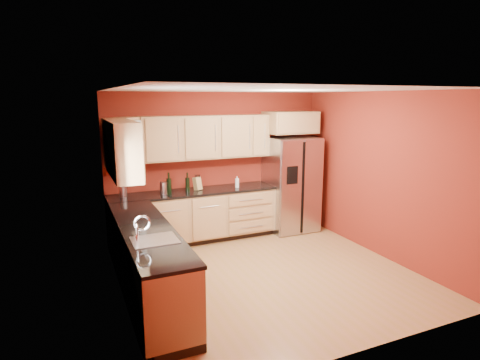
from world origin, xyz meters
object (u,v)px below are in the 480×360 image
at_px(canister_left, 123,191).
at_px(knife_block, 197,184).
at_px(refrigerator, 291,184).
at_px(wine_bottle_a, 169,183).
at_px(soap_dispenser, 237,182).

relative_size(canister_left, knife_block, 0.85).
distance_m(refrigerator, knife_block, 1.83).
height_order(canister_left, wine_bottle_a, wine_bottle_a).
distance_m(knife_block, soap_dispenser, 0.72).
xyz_separation_m(wine_bottle_a, soap_dispenser, (1.24, 0.01, -0.08)).
bearing_deg(soap_dispenser, canister_left, 177.04).
relative_size(refrigerator, knife_block, 7.89).
bearing_deg(wine_bottle_a, knife_block, 11.52).
relative_size(refrigerator, wine_bottle_a, 4.89).
distance_m(canister_left, knife_block, 1.25).
xyz_separation_m(refrigerator, canister_left, (-3.08, 0.11, 0.13)).
height_order(knife_block, soap_dispenser, knife_block).
xyz_separation_m(canister_left, wine_bottle_a, (0.73, -0.11, 0.09)).
bearing_deg(canister_left, wine_bottle_a, -8.52).
height_order(refrigerator, wine_bottle_a, refrigerator).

